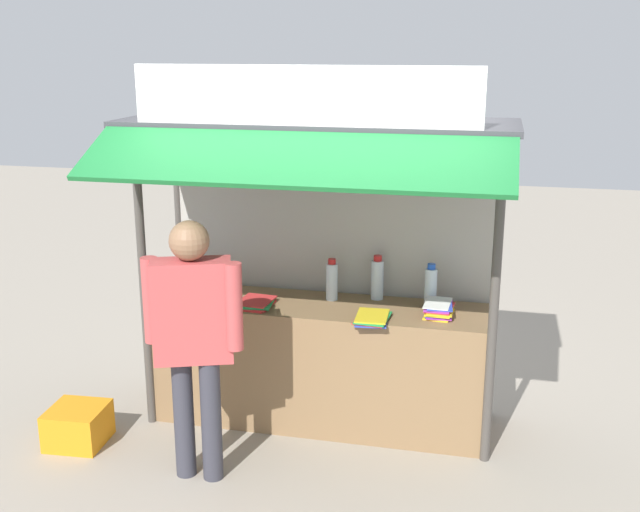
% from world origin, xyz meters
% --- Properties ---
extents(ground_plane, '(20.00, 20.00, 0.00)m').
position_xyz_m(ground_plane, '(0.00, 0.00, 0.00)').
color(ground_plane, '#9E9384').
extents(stall_counter, '(2.33, 0.59, 0.87)m').
position_xyz_m(stall_counter, '(0.00, 0.00, 0.44)').
color(stall_counter, olive).
rests_on(stall_counter, ground).
extents(stall_structure, '(2.53, 1.38, 2.49)m').
position_xyz_m(stall_structure, '(0.00, 0.04, 1.49)').
color(stall_structure, '#4C4742').
rests_on(stall_structure, ground).
extents(water_bottle_far_right, '(0.09, 0.09, 0.32)m').
position_xyz_m(water_bottle_far_right, '(0.36, 0.22, 1.02)').
color(water_bottle_far_right, silver).
rests_on(water_bottle_far_right, stall_counter).
extents(water_bottle_left, '(0.08, 0.08, 0.30)m').
position_xyz_m(water_bottle_left, '(0.74, 0.16, 1.01)').
color(water_bottle_left, silver).
rests_on(water_bottle_left, stall_counter).
extents(water_bottle_mid_right, '(0.07, 0.07, 0.25)m').
position_xyz_m(water_bottle_mid_right, '(-1.06, 0.14, 0.99)').
color(water_bottle_mid_right, silver).
rests_on(water_bottle_mid_right, stall_counter).
extents(water_bottle_back_left, '(0.08, 0.08, 0.30)m').
position_xyz_m(water_bottle_back_left, '(0.05, 0.13, 1.01)').
color(water_bottle_back_left, silver).
rests_on(water_bottle_back_left, stall_counter).
extents(magazine_stack_mid_left, '(0.26, 0.30, 0.04)m').
position_xyz_m(magazine_stack_mid_left, '(-0.43, -0.12, 0.89)').
color(magazine_stack_mid_left, red).
rests_on(magazine_stack_mid_left, stall_counter).
extents(magazine_stack_front_left, '(0.23, 0.30, 0.04)m').
position_xyz_m(magazine_stack_front_left, '(0.40, -0.23, 0.89)').
color(magazine_stack_front_left, blue).
rests_on(magazine_stack_front_left, stall_counter).
extents(magazine_stack_rear_center, '(0.20, 0.29, 0.09)m').
position_xyz_m(magazine_stack_rear_center, '(0.82, -0.03, 0.92)').
color(magazine_stack_rear_center, yellow).
rests_on(magazine_stack_rear_center, stall_counter).
extents(magazine_stack_front_right, '(0.27, 0.33, 0.08)m').
position_xyz_m(magazine_stack_front_right, '(-0.85, -0.17, 0.91)').
color(magazine_stack_front_right, red).
rests_on(magazine_stack_front_right, stall_counter).
extents(banana_bunch_leftmost, '(0.11, 0.11, 0.27)m').
position_xyz_m(banana_bunch_leftmost, '(0.48, -0.39, 1.83)').
color(banana_bunch_leftmost, '#332D23').
extents(banana_bunch_rightmost, '(0.09, 0.10, 0.27)m').
position_xyz_m(banana_bunch_rightmost, '(-0.48, -0.39, 1.82)').
color(banana_bunch_rightmost, '#332D23').
extents(vendor_person, '(0.62, 0.35, 1.64)m').
position_xyz_m(vendor_person, '(-0.56, -0.89, 0.99)').
color(vendor_person, '#383842').
rests_on(vendor_person, ground).
extents(plastic_crate, '(0.39, 0.39, 0.26)m').
position_xyz_m(plastic_crate, '(-1.52, -0.69, 0.13)').
color(plastic_crate, orange).
rests_on(plastic_crate, ground).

